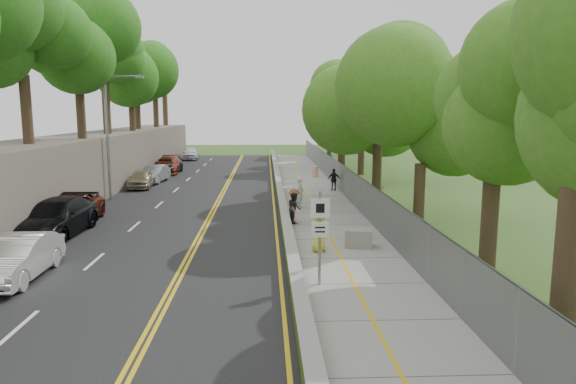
{
  "coord_description": "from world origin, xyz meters",
  "views": [
    {
      "loc": [
        -0.68,
        -19.08,
        5.65
      ],
      "look_at": [
        0.5,
        8.0,
        1.4
      ],
      "focal_mm": 32.0,
      "sensor_mm": 36.0,
      "label": 1
    }
  ],
  "objects": [
    {
      "name": "painter_1",
      "position": [
        1.32,
        10.54,
        0.96
      ],
      "size": [
        0.55,
        0.73,
        1.82
      ],
      "primitive_type": "imported",
      "rotation": [
        0.0,
        0.0,
        1.39
      ],
      "color": "beige",
      "rests_on": "sidewalk"
    },
    {
      "name": "car_5",
      "position": [
        -9.59,
        22.2,
        0.73
      ],
      "size": [
        1.83,
        4.29,
        1.38
      ],
      "primitive_type": "imported",
      "rotation": [
        0.0,
        0.0,
        -0.09
      ],
      "color": "#9FA1A5",
      "rests_on": "road"
    },
    {
      "name": "trees_fenceside",
      "position": [
        7.0,
        15.0,
        7.0
      ],
      "size": [
        7.0,
        66.0,
        14.0
      ],
      "primitive_type": null,
      "color": "#4B8825",
      "rests_on": "ground"
    },
    {
      "name": "rock_embankment",
      "position": [
        -13.5,
        15.0,
        2.0
      ],
      "size": [
        5.0,
        66.0,
        4.0
      ],
      "primitive_type": "cube",
      "color": "#595147",
      "rests_on": "ground"
    },
    {
      "name": "car_4",
      "position": [
        -9.93,
        19.16,
        0.72
      ],
      "size": [
        1.79,
        4.06,
        1.36
      ],
      "primitive_type": "imported",
      "rotation": [
        0.0,
        0.0,
        0.04
      ],
      "color": "tan",
      "rests_on": "road"
    },
    {
      "name": "sidewalk",
      "position": [
        2.55,
        15.0,
        0.03
      ],
      "size": [
        4.2,
        66.0,
        0.05
      ],
      "primitive_type": "cube",
      "color": "gray",
      "rests_on": "ground"
    },
    {
      "name": "road",
      "position": [
        -5.4,
        15.0,
        0.02
      ],
      "size": [
        11.2,
        66.0,
        0.04
      ],
      "primitive_type": "cube",
      "color": "black",
      "rests_on": "ground"
    },
    {
      "name": "car_7",
      "position": [
        -9.7,
        28.57,
        0.81
      ],
      "size": [
        2.31,
        5.35,
        1.53
      ],
      "primitive_type": "imported",
      "rotation": [
        0.0,
        0.0,
        0.03
      ],
      "color": "#973C2A",
      "rests_on": "road"
    },
    {
      "name": "car_1",
      "position": [
        -9.06,
        -2.0,
        0.77
      ],
      "size": [
        1.6,
        4.47,
        1.47
      ],
      "primitive_type": "imported",
      "rotation": [
        0.0,
        0.0,
        0.01
      ],
      "color": "white",
      "rests_on": "road"
    },
    {
      "name": "car_2",
      "position": [
        -10.6,
        6.52,
        0.79
      ],
      "size": [
        2.75,
        5.53,
        1.51
      ],
      "primitive_type": "imported",
      "rotation": [
        0.0,
        0.0,
        0.05
      ],
      "color": "maroon",
      "rests_on": "road"
    },
    {
      "name": "painter_3",
      "position": [
        0.75,
        6.59,
        0.92
      ],
      "size": [
        0.72,
        1.17,
        1.75
      ],
      "primitive_type": "imported",
      "rotation": [
        0.0,
        0.0,
        1.5
      ],
      "color": "brown",
      "rests_on": "sidewalk"
    },
    {
      "name": "chainlink_fence",
      "position": [
        4.65,
        15.0,
        1.0
      ],
      "size": [
        0.04,
        66.0,
        2.0
      ],
      "primitive_type": "cube",
      "color": "slate",
      "rests_on": "ground"
    },
    {
      "name": "car_3",
      "position": [
        -10.25,
        4.25,
        0.87
      ],
      "size": [
        2.54,
        5.79,
        1.66
      ],
      "primitive_type": "imported",
      "rotation": [
        0.0,
        0.0,
        -0.04
      ],
      "color": "black",
      "rests_on": "road"
    },
    {
      "name": "painter_2",
      "position": [
        0.75,
        6.4,
        0.84
      ],
      "size": [
        0.75,
        0.88,
        1.58
      ],
      "primitive_type": "imported",
      "rotation": [
        0.0,
        0.0,
        1.79
      ],
      "color": "black",
      "rests_on": "sidewalk"
    },
    {
      "name": "concrete_block",
      "position": [
        3.2,
        1.7,
        0.42
      ],
      "size": [
        1.27,
        1.06,
        0.74
      ],
      "primitive_type": "cube",
      "rotation": [
        0.0,
        0.0,
        -0.22
      ],
      "color": "gray",
      "rests_on": "sidewalk"
    },
    {
      "name": "painter_0",
      "position": [
        1.45,
        1.0,
        0.92
      ],
      "size": [
        0.85,
        1.0,
        1.73
      ],
      "primitive_type": "imported",
      "rotation": [
        0.0,
        0.0,
        1.14
      ],
      "color": "yellow",
      "rests_on": "sidewalk"
    },
    {
      "name": "person_far",
      "position": [
        4.2,
        17.18,
        0.84
      ],
      "size": [
        0.93,
        0.41,
        1.58
      ],
      "primitive_type": "imported",
      "rotation": [
        0.0,
        0.0,
        3.17
      ],
      "color": "black",
      "rests_on": "sidewalk"
    },
    {
      "name": "jersey_barrier",
      "position": [
        0.25,
        15.0,
        0.3
      ],
      "size": [
        0.42,
        66.0,
        0.6
      ],
      "primitive_type": "cube",
      "color": "#93CC1E",
      "rests_on": "ground"
    },
    {
      "name": "construction_barrel",
      "position": [
        3.58,
        25.08,
        0.49
      ],
      "size": [
        0.54,
        0.54,
        0.89
      ],
      "primitive_type": "cylinder",
      "color": "orange",
      "rests_on": "sidewalk"
    },
    {
      "name": "streetlight",
      "position": [
        -10.46,
        14.0,
        4.64
      ],
      "size": [
        2.52,
        0.22,
        8.0
      ],
      "color": "gray",
      "rests_on": "ground"
    },
    {
      "name": "car_8",
      "position": [
        -9.6,
        42.06,
        0.78
      ],
      "size": [
        2.02,
        4.45,
        1.48
      ],
      "primitive_type": "imported",
      "rotation": [
        0.0,
        0.0,
        0.06
      ],
      "color": "white",
      "rests_on": "road"
    },
    {
      "name": "ground",
      "position": [
        0.0,
        0.0,
        0.0
      ],
      "size": [
        140.0,
        140.0,
        0.0
      ],
      "primitive_type": "plane",
      "color": "#33511E",
      "rests_on": "ground"
    },
    {
      "name": "car_6",
      "position": [
        -9.87,
        28.01,
        0.73
      ],
      "size": [
        2.63,
        5.09,
        1.37
      ],
      "primitive_type": "imported",
      "rotation": [
        0.0,
        0.0,
        -0.07
      ],
      "color": "black",
      "rests_on": "road"
    },
    {
      "name": "trees_embankment",
      "position": [
        -13.0,
        15.0,
        10.5
      ],
      "size": [
        6.4,
        66.0,
        13.0
      ],
      "primitive_type": null,
      "color": "#347D1E",
      "rests_on": "rock_embankment"
    },
    {
      "name": "signpost",
      "position": [
        1.05,
        -3.02,
        1.96
      ],
      "size": [
        0.62,
        0.09,
        3.1
      ],
      "color": "gray",
      "rests_on": "sidewalk"
    }
  ]
}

